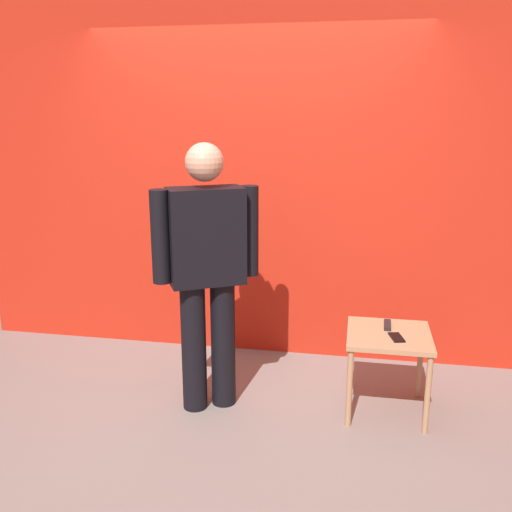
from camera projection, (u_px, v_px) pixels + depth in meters
ground_plane at (218, 431)px, 3.43m from camera, size 12.00×12.00×0.00m
back_wall_red at (256, 163)px, 4.27m from camera, size 4.60×0.12×3.02m
standing_person at (207, 265)px, 3.50m from camera, size 0.65×0.42×1.72m
side_table at (388, 345)px, 3.55m from camera, size 0.52×0.52×0.54m
cell_phone at (396, 337)px, 3.46m from camera, size 0.10×0.16×0.01m
tv_remote at (387, 325)px, 3.64m from camera, size 0.05×0.17×0.02m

